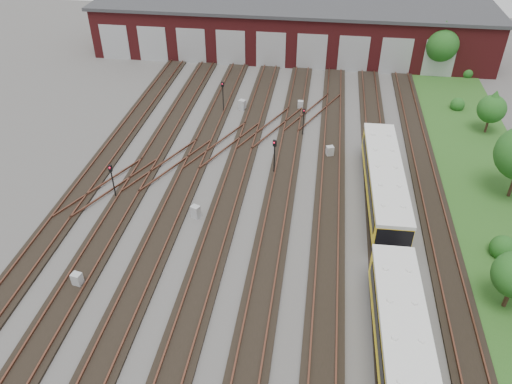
# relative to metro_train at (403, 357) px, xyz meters

# --- Properties ---
(ground) EXTENTS (120.00, 120.00, 0.00)m
(ground) POSITION_rel_metro_train_xyz_m (-10.00, 8.66, -1.82)
(ground) COLOR #474442
(ground) RESTS_ON ground
(track_network) EXTENTS (30.40, 70.00, 0.33)m
(track_network) POSITION_rel_metro_train_xyz_m (-10.17, 9.25, -1.71)
(track_network) COLOR black
(track_network) RESTS_ON ground
(maintenance_shed) EXTENTS (51.00, 12.50, 6.35)m
(maintenance_shed) POSITION_rel_metro_train_xyz_m (-10.01, 48.63, 1.38)
(maintenance_shed) COLOR #591618
(maintenance_shed) RESTS_ON ground
(grass_verge) EXTENTS (8.00, 55.00, 0.05)m
(grass_verge) POSITION_rel_metro_train_xyz_m (9.00, 18.66, -1.79)
(grass_verge) COLOR #214D19
(grass_verge) RESTS_ON ground
(metro_train) EXTENTS (2.88, 46.13, 2.91)m
(metro_train) POSITION_rel_metro_train_xyz_m (0.00, 0.00, 0.00)
(metro_train) COLOR black
(metro_train) RESTS_ON ground
(signal_mast_0) EXTENTS (0.29, 0.27, 3.08)m
(signal_mast_0) POSITION_rel_metro_train_xyz_m (-20.95, 13.50, 0.18)
(signal_mast_0) COLOR black
(signal_mast_0) RESTS_ON ground
(signal_mast_1) EXTENTS (0.33, 0.31, 3.25)m
(signal_mast_1) POSITION_rel_metro_train_xyz_m (-8.82, 18.82, 0.28)
(signal_mast_1) COLOR black
(signal_mast_1) RESTS_ON ground
(signal_mast_2) EXTENTS (0.25, 0.24, 3.38)m
(signal_mast_2) POSITION_rel_metro_train_xyz_m (-15.36, 29.54, 0.32)
(signal_mast_2) COLOR black
(signal_mast_2) RESTS_ON ground
(signal_mast_3) EXTENTS (0.23, 0.21, 2.87)m
(signal_mast_3) POSITION_rel_metro_train_xyz_m (-6.84, 25.71, 0.02)
(signal_mast_3) COLOR black
(signal_mast_3) RESTS_ON ground
(relay_cabinet_0) EXTENTS (0.71, 0.63, 1.02)m
(relay_cabinet_0) POSITION_rel_metro_train_xyz_m (-19.79, 3.98, -1.31)
(relay_cabinet_0) COLOR #A5A7AA
(relay_cabinet_0) RESTS_ON ground
(relay_cabinet_1) EXTENTS (0.82, 0.76, 1.10)m
(relay_cabinet_1) POSITION_rel_metro_train_xyz_m (-13.53, 30.47, -1.27)
(relay_cabinet_1) COLOR #A5A7AA
(relay_cabinet_1) RESTS_ON ground
(relay_cabinet_2) EXTENTS (0.77, 0.71, 1.02)m
(relay_cabinet_2) POSITION_rel_metro_train_xyz_m (-14.01, 11.98, -1.31)
(relay_cabinet_2) COLOR #A5A7AA
(relay_cabinet_2) RESTS_ON ground
(relay_cabinet_3) EXTENTS (0.58, 0.48, 0.95)m
(relay_cabinet_3) POSITION_rel_metro_train_xyz_m (-7.48, 31.48, -1.34)
(relay_cabinet_3) COLOR #A5A7AA
(relay_cabinet_3) RESTS_ON ground
(relay_cabinet_4) EXTENTS (0.76, 0.70, 1.04)m
(relay_cabinet_4) POSITION_rel_metro_train_xyz_m (-4.18, 22.29, -1.30)
(relay_cabinet_4) COLOR #A5A7AA
(relay_cabinet_4) RESTS_ON ground
(tree_0) EXTENTS (3.94, 3.94, 6.53)m
(tree_0) POSITION_rel_metro_train_xyz_m (8.06, 43.20, 2.37)
(tree_0) COLOR #382419
(tree_0) RESTS_ON ground
(tree_1) EXTENTS (2.67, 2.67, 4.42)m
(tree_1) POSITION_rel_metro_train_xyz_m (10.76, 28.99, 1.02)
(tree_1) COLOR #382419
(tree_1) RESTS_ON ground
(bush_0) EXTENTS (1.76, 1.76, 1.76)m
(bush_0) POSITION_rel_metro_train_xyz_m (7.88, 10.92, -0.94)
(bush_0) COLOR #1A4814
(bush_0) RESTS_ON ground
(bush_1) EXTENTS (1.46, 1.46, 1.46)m
(bush_1) POSITION_rel_metro_train_xyz_m (8.94, 33.89, -1.09)
(bush_1) COLOR #1A4814
(bush_1) RESTS_ON ground
(bush_2) EXTENTS (1.41, 1.41, 1.41)m
(bush_2) POSITION_rel_metro_train_xyz_m (11.71, 43.08, -1.12)
(bush_2) COLOR #1A4814
(bush_2) RESTS_ON ground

